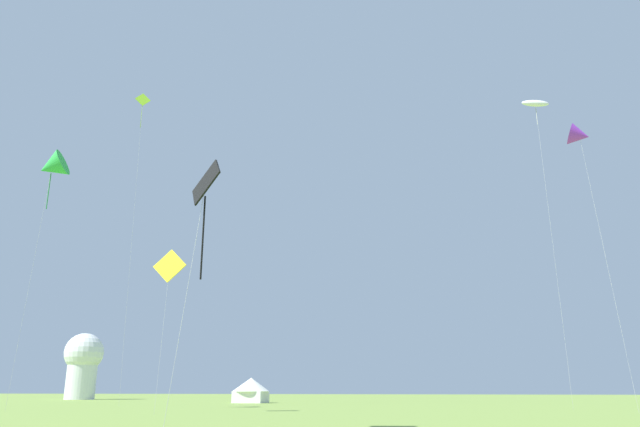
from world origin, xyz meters
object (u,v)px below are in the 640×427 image
at_px(kite_lime_diamond, 142,111).
at_px(observatory_dome, 83,362).
at_px(kite_yellow_diamond, 170,266).
at_px(festival_tent_left, 251,389).
at_px(kite_black_diamond, 206,187).
at_px(kite_green_delta, 52,166).
at_px(kite_purple_delta, 579,135).
at_px(kite_white_parafoil, 535,104).

distance_m(kite_lime_diamond, observatory_dome, 50.40).
relative_size(kite_yellow_diamond, festival_tent_left, 2.63).
height_order(kite_black_diamond, festival_tent_left, kite_black_diamond).
xyz_separation_m(kite_lime_diamond, festival_tent_left, (9.72, 15.32, -32.15)).
relative_size(kite_black_diamond, kite_lime_diamond, 0.32).
bearing_deg(kite_lime_diamond, festival_tent_left, 57.61).
xyz_separation_m(kite_green_delta, festival_tent_left, (9.99, 29.62, -19.78)).
xyz_separation_m(kite_black_diamond, kite_purple_delta, (22.01, 28.74, 12.73)).
bearing_deg(kite_white_parafoil, kite_black_diamond, -119.39).
height_order(festival_tent_left, observatory_dome, observatory_dome).
bearing_deg(observatory_dome, kite_purple_delta, -29.15).
xyz_separation_m(kite_purple_delta, kite_green_delta, (-47.17, -6.55, -1.47)).
xyz_separation_m(kite_white_parafoil, festival_tent_left, (-34.86, 16.87, -27.58)).
relative_size(kite_green_delta, festival_tent_left, 4.92).
bearing_deg(kite_black_diamond, kite_lime_diamond, 124.31).
relative_size(kite_white_parafoil, festival_tent_left, 6.37).
bearing_deg(kite_green_delta, kite_lime_diamond, 88.94).
distance_m(kite_lime_diamond, festival_tent_left, 36.92).
relative_size(kite_white_parafoil, kite_green_delta, 1.29).
bearing_deg(kite_green_delta, festival_tent_left, 71.37).
height_order(kite_purple_delta, kite_green_delta, kite_purple_delta).
distance_m(kite_purple_delta, festival_tent_left, 48.65).
xyz_separation_m(kite_black_diamond, festival_tent_left, (-15.17, 51.81, -8.52)).
distance_m(festival_tent_left, observatory_dome, 40.13).
bearing_deg(kite_yellow_diamond, observatory_dome, 128.43).
bearing_deg(kite_yellow_diamond, kite_lime_diamond, 128.61).
xyz_separation_m(kite_green_delta, observatory_dome, (-25.80, 47.26, -15.46)).
height_order(kite_green_delta, observatory_dome, kite_green_delta).
relative_size(kite_purple_delta, kite_yellow_diamond, 1.95).
xyz_separation_m(kite_purple_delta, kite_yellow_diamond, (-33.17, -9.46, -12.04)).
relative_size(kite_black_diamond, festival_tent_left, 2.49).
relative_size(kite_white_parafoil, kite_purple_delta, 1.24).
distance_m(kite_green_delta, festival_tent_left, 36.99).
height_order(kite_white_parafoil, festival_tent_left, kite_white_parafoil).
distance_m(kite_purple_delta, kite_yellow_diamond, 36.53).
distance_m(kite_white_parafoil, kite_lime_diamond, 44.84).
height_order(kite_lime_diamond, kite_yellow_diamond, kite_lime_diamond).
distance_m(kite_white_parafoil, festival_tent_left, 47.54).
bearing_deg(kite_yellow_diamond, kite_purple_delta, 15.91).
xyz_separation_m(kite_black_diamond, kite_yellow_diamond, (-11.16, 19.29, 0.70)).
bearing_deg(kite_purple_delta, kite_green_delta, -172.09).
xyz_separation_m(kite_lime_diamond, kite_green_delta, (-0.26, -14.30, -12.37)).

